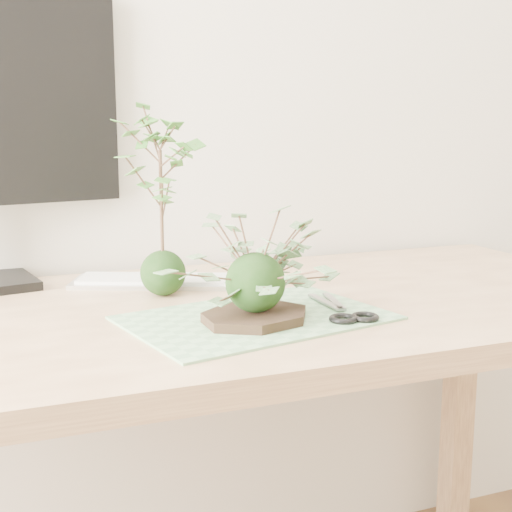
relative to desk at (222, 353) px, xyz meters
name	(u,v)px	position (x,y,z in m)	size (l,w,h in m)	color
desk	(222,353)	(0.00, 0.00, 0.00)	(1.60, 0.70, 0.74)	tan
cutting_mat	(257,318)	(0.02, -0.11, 0.09)	(0.40, 0.27, 0.00)	#669B6A
stone_dish	(255,316)	(0.01, -0.13, 0.10)	(0.18, 0.18, 0.01)	black
ivy_kokedama	(255,254)	(0.01, -0.13, 0.20)	(0.27, 0.27, 0.19)	black
maple_kokedama	(160,162)	(-0.08, 0.11, 0.33)	(0.20, 0.20, 0.35)	black
keyboard	(170,281)	(-0.04, 0.19, 0.09)	(0.39, 0.25, 0.01)	silver
scissors	(350,314)	(0.16, -0.16, 0.10)	(0.09, 0.19, 0.01)	gray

